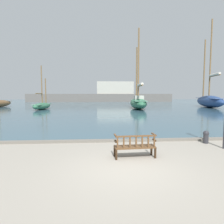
% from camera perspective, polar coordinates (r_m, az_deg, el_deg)
% --- Properties ---
extents(ground_plane, '(160.00, 160.00, 0.00)m').
position_cam_1_polar(ground_plane, '(6.89, 4.19, -16.01)').
color(ground_plane, gray).
extents(harbor_water, '(100.00, 80.00, 0.08)m').
position_cam_1_polar(harbor_water, '(50.42, -3.12, 2.40)').
color(harbor_water, '#385666').
rests_on(harbor_water, ground).
extents(quay_edge_kerb, '(40.00, 0.30, 0.12)m').
position_cam_1_polar(quay_edge_kerb, '(10.53, 1.11, -8.15)').
color(quay_edge_kerb, slate).
rests_on(quay_edge_kerb, ground).
extents(park_bench, '(1.63, 0.62, 0.92)m').
position_cam_1_polar(park_bench, '(7.95, 6.55, -9.56)').
color(park_bench, '#322113').
rests_on(park_bench, ground).
extents(sailboat_distant_harbor, '(2.30, 5.88, 6.78)m').
position_cam_1_polar(sailboat_distant_harbor, '(33.07, -19.36, 1.78)').
color(sailboat_distant_harbor, '#2D6647').
rests_on(sailboat_distant_harbor, harbor_water).
extents(sailboat_far_port, '(4.29, 11.10, 15.50)m').
position_cam_1_polar(sailboat_far_port, '(40.00, 26.05, 3.08)').
color(sailboat_far_port, navy).
rests_on(sailboat_far_port, harbor_water).
extents(sailboat_centre_channel, '(3.18, 9.15, 12.85)m').
position_cam_1_polar(sailboat_centre_channel, '(32.73, 7.51, 2.94)').
color(sailboat_centre_channel, '#2D6647').
rests_on(sailboat_centre_channel, harbor_water).
extents(mooring_bollard, '(0.29, 0.29, 0.65)m').
position_cam_1_polar(mooring_bollard, '(11.19, 25.26, -6.27)').
color(mooring_bollard, '#2D2D33').
rests_on(mooring_bollard, ground).
extents(far_breakwater, '(44.09, 2.40, 6.24)m').
position_cam_1_polar(far_breakwater, '(61.21, -2.31, 4.73)').
color(far_breakwater, '#66605B').
rests_on(far_breakwater, ground).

